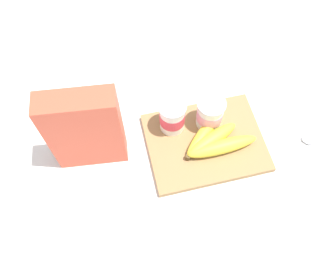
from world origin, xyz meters
name	(u,v)px	position (x,y,z in m)	size (l,w,h in m)	color
ground_plane	(205,144)	(0.00, 0.00, 0.00)	(2.40, 2.40, 0.00)	silver
cutting_board	(205,142)	(0.00, 0.00, 0.01)	(0.31, 0.24, 0.02)	#A37A4C
cereal_box	(85,130)	(-0.30, 0.04, 0.13)	(0.18, 0.06, 0.26)	#D85138
yogurt_cup_front	(172,116)	(-0.08, 0.07, 0.07)	(0.07, 0.07, 0.10)	white
yogurt_cup_back	(210,113)	(0.02, 0.05, 0.06)	(0.07, 0.07, 0.09)	white
banana_bunch	(214,141)	(0.02, -0.01, 0.04)	(0.20, 0.14, 0.04)	yellow
spoon	(298,136)	(0.26, -0.04, 0.01)	(0.10, 0.11, 0.01)	silver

